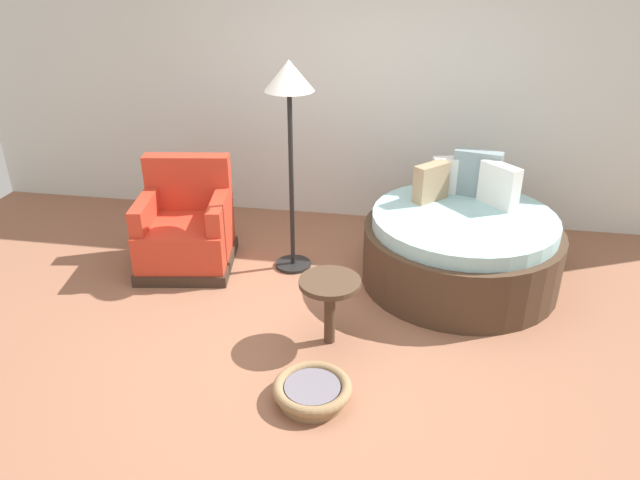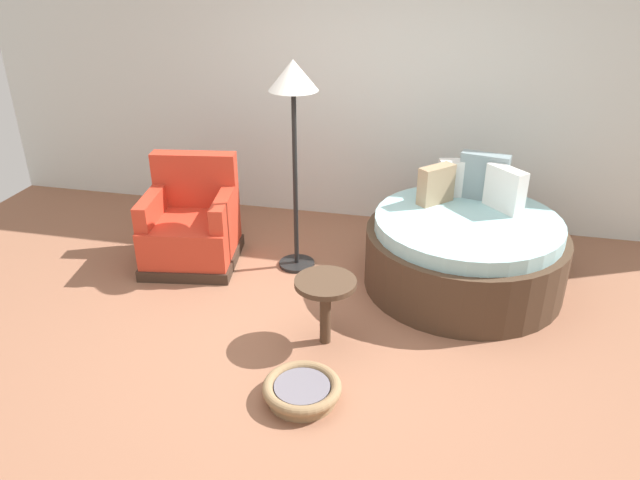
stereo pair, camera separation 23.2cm
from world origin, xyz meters
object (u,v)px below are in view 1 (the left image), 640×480
(floor_lamp, at_px, (289,97))
(side_table, at_px, (330,292))
(red_armchair, at_px, (186,230))
(round_daybed, at_px, (461,247))
(pet_basket, at_px, (312,391))

(floor_lamp, bearing_deg, side_table, -65.07)
(red_armchair, distance_m, side_table, 1.75)
(red_armchair, relative_size, floor_lamp, 0.52)
(round_daybed, xyz_separation_m, pet_basket, (-0.97, -1.71, -0.25))
(pet_basket, height_order, floor_lamp, floor_lamp)
(red_armchair, xyz_separation_m, pet_basket, (1.43, -1.61, -0.26))
(round_daybed, height_order, side_table, round_daybed)
(round_daybed, distance_m, red_armchair, 2.41)
(red_armchair, relative_size, side_table, 1.81)
(red_armchair, height_order, floor_lamp, floor_lamp)
(pet_basket, bearing_deg, round_daybed, 60.43)
(pet_basket, bearing_deg, red_armchair, 131.61)
(pet_basket, bearing_deg, floor_lamp, 105.89)
(side_table, height_order, floor_lamp, floor_lamp)
(pet_basket, relative_size, floor_lamp, 0.28)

